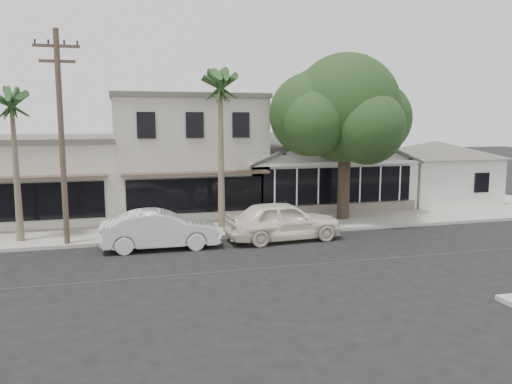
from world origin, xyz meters
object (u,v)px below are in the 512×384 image
object	(u,v)px
utility_pole	(61,134)
car_0	(283,221)
car_1	(160,230)
shade_tree	(342,112)

from	to	relation	value
utility_pole	car_0	bearing A→B (deg)	-7.58
utility_pole	car_1	distance (m)	5.66
utility_pole	shade_tree	world-z (taller)	utility_pole
car_1	shade_tree	xyz separation A→B (m)	(9.80, 3.53, 4.98)
utility_pole	shade_tree	xyz separation A→B (m)	(13.62, 2.25, 1.00)
car_0	utility_pole	bearing A→B (deg)	78.41
car_0	car_1	bearing A→B (deg)	86.55
utility_pole	car_0	size ratio (longest dim) A/B	1.73
shade_tree	car_0	bearing A→B (deg)	-141.45
car_0	shade_tree	size ratio (longest dim) A/B	0.59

